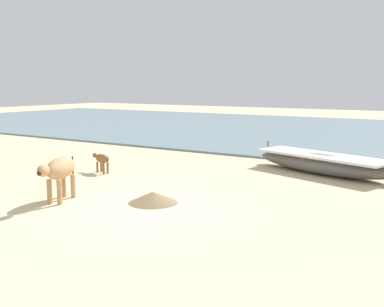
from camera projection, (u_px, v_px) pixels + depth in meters
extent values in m
plane|color=beige|center=(141.00, 208.00, 9.47)|extent=(80.00, 80.00, 0.00)
cube|color=slate|center=(343.00, 133.00, 23.90)|extent=(60.00, 20.00, 0.08)
ellipsoid|color=#5B5651|center=(322.00, 164.00, 13.12)|extent=(4.66, 2.53, 0.57)
cube|color=white|center=(322.00, 156.00, 13.09)|extent=(4.13, 2.34, 0.07)
cube|color=olive|center=(312.00, 157.00, 13.36)|extent=(0.43, 0.98, 0.04)
cylinder|color=olive|center=(268.00, 144.00, 14.65)|extent=(0.06, 0.06, 0.20)
ellipsoid|color=tan|center=(61.00, 168.00, 9.97)|extent=(0.79, 1.18, 0.48)
ellipsoid|color=tan|center=(43.00, 171.00, 9.26)|extent=(0.33, 0.41, 0.26)
sphere|color=#2D2119|center=(39.00, 173.00, 9.11)|extent=(0.13, 0.13, 0.10)
cylinder|color=tan|center=(59.00, 192.00, 9.71)|extent=(0.11, 0.11, 0.55)
cylinder|color=tan|center=(49.00, 192.00, 9.76)|extent=(0.11, 0.11, 0.55)
cylinder|color=tan|center=(73.00, 186.00, 10.33)|extent=(0.11, 0.11, 0.55)
cylinder|color=tan|center=(64.00, 185.00, 10.38)|extent=(0.11, 0.11, 0.55)
cylinder|color=#2D2119|center=(73.00, 166.00, 10.54)|extent=(0.04, 0.04, 0.45)
ellipsoid|color=brown|center=(102.00, 159.00, 13.19)|extent=(0.67, 0.42, 0.27)
ellipsoid|color=brown|center=(95.00, 155.00, 13.49)|extent=(0.23, 0.18, 0.15)
sphere|color=#2D2119|center=(94.00, 156.00, 13.56)|extent=(0.07, 0.07, 0.06)
cylinder|color=brown|center=(97.00, 167.00, 13.33)|extent=(0.06, 0.06, 0.31)
cylinder|color=brown|center=(101.00, 166.00, 13.41)|extent=(0.06, 0.06, 0.31)
cylinder|color=brown|center=(104.00, 169.00, 13.06)|extent=(0.06, 0.06, 0.31)
cylinder|color=brown|center=(108.00, 168.00, 13.15)|extent=(0.06, 0.06, 0.31)
cylinder|color=#2D2119|center=(108.00, 161.00, 12.95)|extent=(0.02, 0.02, 0.26)
cone|color=#7A6647|center=(153.00, 197.00, 9.89)|extent=(1.49, 1.49, 0.25)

